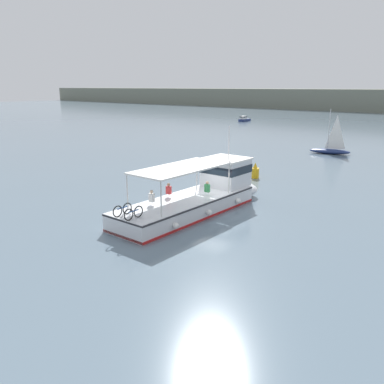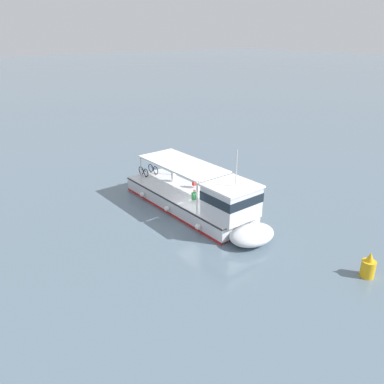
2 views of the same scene
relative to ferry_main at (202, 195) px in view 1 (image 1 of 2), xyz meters
name	(u,v)px [view 1 (image 1 of 2)]	position (x,y,z in m)	size (l,w,h in m)	color
ground_plane	(214,209)	(0.57, 0.65, -1.02)	(400.00, 400.00, 0.00)	slate
ferry_main	(202,195)	(0.00, 0.00, 0.00)	(3.80, 12.93, 5.32)	silver
sailboat_horizon_east	(330,149)	(-2.60, 27.89, -0.47)	(5.00, 2.59, 5.40)	navy
motorboat_off_bow	(244,119)	(-36.56, 59.98, -0.47)	(1.55, 3.68, 1.26)	navy
channel_buoy	(255,172)	(-2.40, 10.48, -0.45)	(0.70, 0.70, 1.40)	gold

